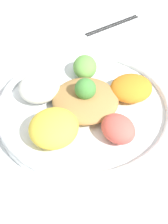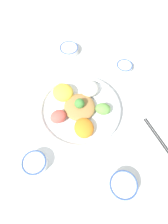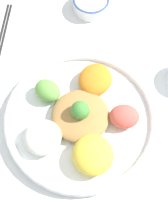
# 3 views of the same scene
# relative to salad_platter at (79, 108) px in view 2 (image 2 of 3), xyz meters

# --- Properties ---
(ground_plane) EXTENTS (2.40, 2.40, 0.00)m
(ground_plane) POSITION_rel_salad_platter_xyz_m (0.03, 0.01, -0.03)
(ground_plane) COLOR white
(salad_platter) EXTENTS (0.42, 0.42, 0.10)m
(salad_platter) POSITION_rel_salad_platter_xyz_m (0.00, 0.00, 0.00)
(salad_platter) COLOR white
(salad_platter) RESTS_ON ground_plane
(sauce_bowl_red) EXTENTS (0.09, 0.09, 0.03)m
(sauce_bowl_red) POSITION_rel_salad_platter_xyz_m (0.05, 0.37, -0.01)
(sauce_bowl_red) COLOR white
(sauce_bowl_red) RESTS_ON ground_plane
(rice_bowl_blue) EXTENTS (0.11, 0.11, 0.05)m
(rice_bowl_blue) POSITION_rel_salad_platter_xyz_m (0.00, -0.34, -0.00)
(rice_bowl_blue) COLOR white
(rice_bowl_blue) RESTS_ON ground_plane
(sauce_bowl_dark) EXTENTS (0.12, 0.12, 0.04)m
(sauce_bowl_dark) POSITION_rel_salad_platter_xyz_m (0.37, -0.19, -0.00)
(sauce_bowl_dark) COLOR white
(sauce_bowl_dark) RESTS_ON ground_plane
(rice_bowl_plain) EXTENTS (0.11, 0.11, 0.04)m
(rice_bowl_plain) POSITION_rel_salad_platter_xyz_m (-0.29, 0.29, -0.00)
(rice_bowl_plain) COLOR white
(rice_bowl_plain) RESTS_ON ground_plane
(chopsticks_pair_near) EXTENTS (0.19, 0.11, 0.01)m
(chopsticks_pair_near) POSITION_rel_salad_platter_xyz_m (0.39, 0.10, -0.02)
(chopsticks_pair_near) COLOR black
(chopsticks_pair_near) RESTS_ON ground_plane
(serving_spoon_extra) EXTENTS (0.05, 0.13, 0.01)m
(serving_spoon_extra) POSITION_rel_salad_platter_xyz_m (-0.33, 0.08, -0.02)
(serving_spoon_extra) COLOR beige
(serving_spoon_extra) RESTS_ON ground_plane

